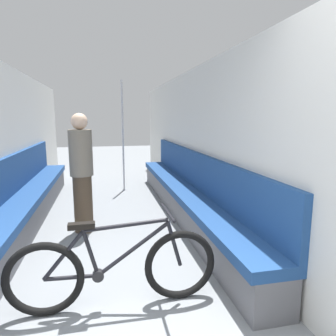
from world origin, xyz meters
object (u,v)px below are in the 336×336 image
Objects in this scene: bicycle at (115,269)px; passenger_standing at (82,172)px; bench_seat_row_left at (24,204)px; grab_pole_near at (123,138)px; bench_seat_row_right at (185,195)px.

passenger_standing reaches higher than bicycle.
bicycle is at bearing -61.00° from bench_seat_row_left.
grab_pole_near reaches higher than passenger_standing.
bicycle is at bearing -119.04° from bench_seat_row_right.
bench_seat_row_left is at bearing -5.81° from passenger_standing.
bench_seat_row_left is 2.34m from bench_seat_row_right.
passenger_standing is (0.83, -0.36, 0.49)m from bench_seat_row_left.
bench_seat_row_right is 3.33× the size of passenger_standing.
bench_seat_row_left is 2.32× the size of grab_pole_near.
bench_seat_row_right is 1.63m from passenger_standing.
bicycle is (-1.17, -2.11, 0.00)m from bench_seat_row_right.
bench_seat_row_left is 3.12× the size of bicycle.
bicycle is 1.07× the size of passenger_standing.
bicycle is at bearing 118.54° from passenger_standing.
grab_pole_near is (1.52, 1.84, 0.78)m from bench_seat_row_left.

